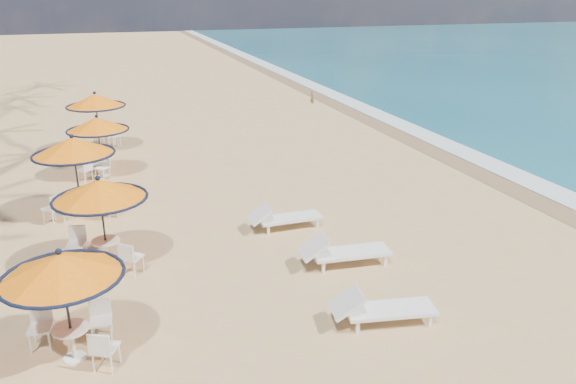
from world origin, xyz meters
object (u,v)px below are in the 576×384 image
station_0 (65,279)px  station_4 (98,107)px  station_2 (74,154)px  lounger_far (283,217)px  lounger_mid (342,251)px  station_1 (99,201)px  station_3 (97,132)px  lounger_near (380,308)px

station_0 → station_4: (0.75, 14.41, 0.17)m
station_2 → lounger_far: (5.37, -2.89, -1.52)m
station_4 → lounger_mid: 13.76m
station_0 → station_4: size_ratio=0.90×
station_0 → station_1: size_ratio=0.96×
lounger_mid → station_0: bearing=-158.3°
station_2 → station_3: 3.62m
station_0 → lounger_far: bearing=38.9°
station_0 → lounger_mid: station_0 is taller
station_4 → lounger_near: size_ratio=1.12×
station_2 → lounger_mid: size_ratio=1.08×
station_1 → lounger_mid: station_1 is taller
station_0 → lounger_mid: size_ratio=0.98×
station_0 → station_2: (0.02, 7.22, 0.24)m
station_2 → station_4: bearing=84.1°
station_3 → lounger_far: size_ratio=1.09×
station_2 → station_4: station_4 is taller
station_1 → lounger_near: size_ratio=1.05×
station_2 → station_4: 7.22m
station_3 → lounger_far: (4.71, -6.44, -1.29)m
station_1 → station_4: 10.86m
station_0 → station_3: size_ratio=0.99×
station_4 → lounger_near: 16.04m
station_3 → lounger_mid: station_3 is taller
station_0 → lounger_far: station_0 is taller
station_3 → lounger_far: station_3 is taller
lounger_far → station_0: bearing=-141.5°
station_0 → station_4: station_4 is taller
station_2 → lounger_near: (5.75, -7.99, -1.51)m
station_3 → station_0: bearing=-93.6°
lounger_near → lounger_far: 5.12m
station_0 → lounger_far: size_ratio=1.08×
station_3 → station_1: bearing=-90.4°
station_0 → station_1: bearing=80.1°
station_2 → lounger_far: station_2 is taller
station_2 → lounger_near: 9.96m
lounger_mid → lounger_far: lounger_mid is taller
station_1 → station_2: (-0.60, 3.67, 0.18)m
station_2 → lounger_near: bearing=-54.3°
station_1 → station_3: (0.06, 7.23, -0.05)m
lounger_near → station_4: bearing=118.2°
station_1 → station_2: size_ratio=0.94×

